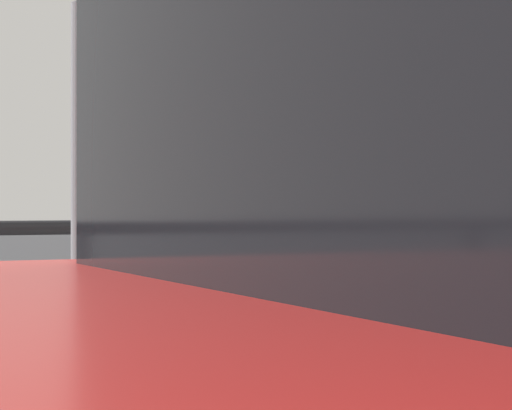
# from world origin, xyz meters

# --- Properties ---
(parking_meter) EXTENTS (0.16, 0.18, 1.41)m
(parking_meter) POSITION_xyz_m (-0.12, 0.43, 1.15)
(parking_meter) COLOR slate
(parking_meter) RESTS_ON sidewalk_curb
(pedestrian_at_meter) EXTENTS (0.70, 0.42, 1.77)m
(pedestrian_at_meter) POSITION_xyz_m (-0.61, 0.50, 1.16)
(pedestrian_at_meter) COLOR slate
(pedestrian_at_meter) RESTS_ON sidewalk_curb
(background_railing) EXTENTS (24.06, 0.06, 0.99)m
(background_railing) POSITION_xyz_m (-0.00, 2.34, 0.85)
(background_railing) COLOR black
(background_railing) RESTS_ON sidewalk_curb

